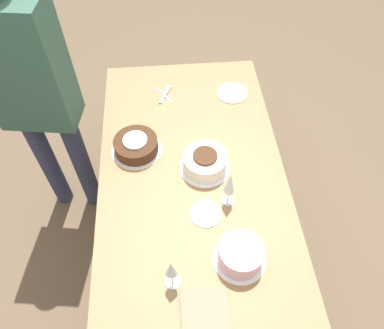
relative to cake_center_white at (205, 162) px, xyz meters
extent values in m
plane|color=brown|center=(0.01, -0.07, -0.77)|extent=(12.00, 12.00, 0.00)
cube|color=#9E754C|center=(0.01, -0.07, -0.06)|extent=(1.77, 0.97, 0.03)
cylinder|color=brown|center=(-0.80, -0.48, -0.43)|extent=(0.07, 0.07, 0.70)
cylinder|color=brown|center=(-0.80, 0.34, -0.43)|extent=(0.07, 0.07, 0.70)
cylinder|color=white|center=(0.00, 0.00, -0.04)|extent=(0.27, 0.27, 0.01)
cylinder|color=white|center=(0.00, 0.00, 0.00)|extent=(0.23, 0.23, 0.09)
cylinder|color=#422614|center=(0.00, 0.00, 0.05)|extent=(0.13, 0.13, 0.01)
cylinder|color=white|center=(-0.15, -0.36, -0.04)|extent=(0.28, 0.28, 0.01)
cylinder|color=#422614|center=(-0.15, -0.36, -0.01)|extent=(0.24, 0.24, 0.07)
cylinder|color=white|center=(-0.15, -0.36, 0.04)|extent=(0.13, 0.13, 0.01)
cylinder|color=white|center=(0.53, 0.10, -0.04)|extent=(0.24, 0.24, 0.01)
cylinder|color=#E5B2C6|center=(0.53, 0.10, 0.01)|extent=(0.20, 0.20, 0.10)
cylinder|color=silver|center=(0.60, -0.20, -0.05)|extent=(0.07, 0.07, 0.00)
cylinder|color=silver|center=(0.60, -0.20, 0.01)|extent=(0.01, 0.01, 0.11)
cone|color=silver|center=(0.60, -0.20, 0.11)|extent=(0.05, 0.05, 0.09)
cylinder|color=silver|center=(0.22, 0.09, -0.05)|extent=(0.06, 0.06, 0.00)
cylinder|color=silver|center=(0.22, 0.09, 0.00)|extent=(0.01, 0.01, 0.09)
cone|color=silver|center=(0.22, 0.09, 0.11)|extent=(0.05, 0.05, 0.13)
cylinder|color=beige|center=(-0.56, 0.23, -0.04)|extent=(0.19, 0.19, 0.01)
cylinder|color=beige|center=(0.28, -0.03, -0.04)|extent=(0.16, 0.16, 0.01)
cube|color=silver|center=(-0.58, -0.19, -0.05)|extent=(0.15, 0.10, 0.00)
cube|color=silver|center=(-0.58, -0.19, -0.04)|extent=(0.17, 0.06, 0.00)
cube|color=silver|center=(-0.58, -0.18, -0.04)|extent=(0.15, 0.09, 0.00)
cube|color=gray|center=(0.74, -0.08, -0.04)|extent=(0.20, 0.20, 0.02)
cylinder|color=#2D334C|center=(-0.36, -0.96, -0.36)|extent=(0.11, 0.11, 0.83)
cylinder|color=#2D334C|center=(-0.33, -0.74, -0.36)|extent=(0.11, 0.11, 0.83)
cube|color=#335647|center=(-0.34, -0.85, 0.40)|extent=(0.28, 0.43, 0.69)
camera|label=1|loc=(1.18, -0.17, 1.54)|focal=35.00mm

